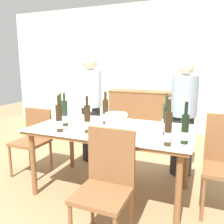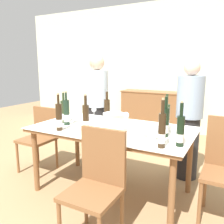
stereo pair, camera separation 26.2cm
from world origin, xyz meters
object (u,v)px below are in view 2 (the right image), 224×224
Objects in this scene: wine_bottle_3 at (107,112)px; wine_glass_1 at (73,114)px; wine_bottle_1 at (180,131)px; wine_glass_3 at (94,110)px; wine_glass_5 at (156,129)px; sideboard_cabinet at (156,112)px; wine_bottle_8 at (64,112)px; chair_near_front at (97,179)px; person_guest_left at (189,121)px; chair_left_end at (41,134)px; wine_bottle_7 at (59,118)px; ice_bucket at (114,123)px; wine_glass_2 at (113,118)px; wine_bottle_5 at (86,119)px; wine_glass_4 at (143,129)px; wine_bottle_0 at (166,118)px; dining_table at (112,134)px; wine_bottle_6 at (162,131)px; wine_bottle_4 at (67,113)px; wine_glass_0 at (126,116)px; wine_bottle_2 at (165,123)px; person_host at (97,109)px.

wine_glass_1 is (-0.45, -0.07, -0.05)m from wine_bottle_3.
wine_bottle_1 is 3.08× the size of wine_glass_3.
wine_glass_3 is 1.25m from wine_glass_5.
wine_bottle_3 reaches higher than sideboard_cabinet.
wine_bottle_3 reaches higher than wine_bottle_8.
person_guest_left reaches higher than chair_near_front.
wine_bottle_7 is at bearing -31.01° from chair_left_end.
ice_bucket reaches higher than chair_left_end.
wine_glass_5 is (0.58, -0.26, 0.00)m from wine_glass_2.
ice_bucket is 1.35× the size of wine_glass_5.
wine_bottle_5 is 0.76m from wine_glass_3.
wine_bottle_1 is 0.38m from wine_glass_4.
wine_bottle_8 is at bearing -169.69° from wine_bottle_0.
wine_bottle_1 reaches higher than dining_table.
wine_bottle_5 is at bearing -176.80° from wine_glass_5.
ice_bucket reaches higher than wine_glass_1.
wine_glass_4 is (0.44, -0.19, 0.16)m from dining_table.
wine_bottle_0 is 1.80m from chair_left_end.
wine_bottle_0 is 1.02× the size of wine_bottle_3.
wine_bottle_0 reaches higher than wine_bottle_3.
wine_glass_3 is at bearing 73.39° from wine_bottle_8.
wine_bottle_7 reaches higher than wine_bottle_3.
wine_bottle_7 reaches higher than ice_bucket.
wine_bottle_8 is (-0.19, 0.30, -0.01)m from wine_bottle_7.
person_guest_left is (0.01, 1.16, -0.16)m from wine_bottle_6.
wine_bottle_4 is 0.80m from chair_left_end.
wine_glass_2 is at bearing 17.28° from wine_bottle_4.
chair_near_front is at bearing -37.14° from wine_bottle_4.
wine_bottle_6 reaches higher than wine_bottle_4.
wine_glass_0 is at bearing 65.39° from wine_glass_2.
wine_bottle_1 is 2.99× the size of wine_glass_4.
wine_bottle_3 is at bearing 8.89° from wine_glass_1.
wine_bottle_8 reaches higher than wine_glass_0.
wine_glass_4 is 0.15× the size of chair_left_end.
wine_bottle_8 is 1.08m from wine_glass_4.
wine_bottle_3 is at bearing -162.21° from wine_glass_0.
wine_bottle_2 reaches higher than ice_bucket.
wine_glass_1 is at bearing 165.82° from wine_glass_5.
wine_glass_4 is 0.09× the size of person_guest_left.
person_guest_left is (1.02, -1.88, 0.31)m from sideboard_cabinet.
ice_bucket is at bearing -164.74° from wine_bottle_2.
dining_table is at bearing 122.51° from ice_bucket.
wine_bottle_2 reaches higher than wine_bottle_8.
wine_bottle_6 is (1.21, -0.24, 0.01)m from wine_bottle_4.
wine_bottle_0 reaches higher than wine_bottle_8.
wine_bottle_3 is at bearing -50.46° from person_host.
wine_bottle_4 is at bearing -93.56° from wine_glass_3.
person_guest_left reaches higher than wine_bottle_4.
wine_glass_1 is at bearing 174.84° from wine_bottle_2.
wine_glass_4 is 1.46m from person_host.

